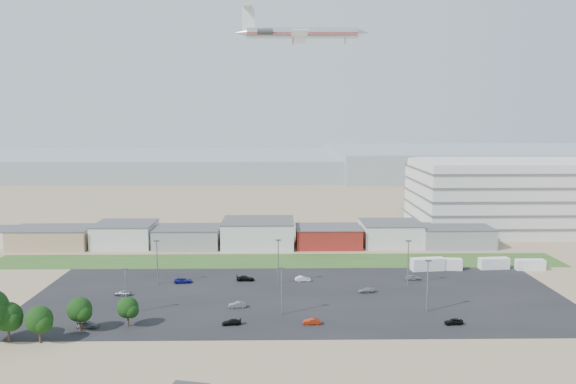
{
  "coord_description": "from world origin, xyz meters",
  "views": [
    {
      "loc": [
        0.62,
        -102.41,
        40.15
      ],
      "look_at": [
        2.62,
        22.0,
        23.61
      ],
      "focal_mm": 35.0,
      "sensor_mm": 36.0,
      "label": 1
    }
  ],
  "objects_px": {
    "box_trailer_a": "(428,264)",
    "airliner": "(302,33)",
    "parked_car_2": "(454,321)",
    "parked_car_8": "(413,277)",
    "parked_car_4": "(237,305)",
    "parked_car_12": "(366,290)",
    "parked_car_9": "(183,281)",
    "parked_car_13": "(312,321)",
    "parked_car_11": "(303,279)",
    "parked_car_5": "(123,293)",
    "parked_car_6": "(245,278)",
    "parked_car_10": "(88,325)",
    "parked_car_3": "(232,322)"
  },
  "relations": [
    {
      "from": "parked_car_10",
      "to": "parked_car_13",
      "type": "bearing_deg",
      "value": -90.9
    },
    {
      "from": "parked_car_8",
      "to": "parked_car_4",
      "type": "bearing_deg",
      "value": 115.35
    },
    {
      "from": "box_trailer_a",
      "to": "airliner",
      "type": "bearing_deg",
      "value": 109.66
    },
    {
      "from": "parked_car_4",
      "to": "parked_car_2",
      "type": "bearing_deg",
      "value": 71.58
    },
    {
      "from": "parked_car_3",
      "to": "parked_car_11",
      "type": "xyz_separation_m",
      "value": [
        15.18,
        29.15,
        0.09
      ]
    },
    {
      "from": "parked_car_12",
      "to": "box_trailer_a",
      "type": "bearing_deg",
      "value": 130.08
    },
    {
      "from": "parked_car_5",
      "to": "parked_car_6",
      "type": "distance_m",
      "value": 29.39
    },
    {
      "from": "parked_car_3",
      "to": "parked_car_4",
      "type": "distance_m",
      "value": 10.02
    },
    {
      "from": "airliner",
      "to": "parked_car_10",
      "type": "bearing_deg",
      "value": -113.57
    },
    {
      "from": "parked_car_6",
      "to": "parked_car_11",
      "type": "bearing_deg",
      "value": -93.07
    },
    {
      "from": "parked_car_6",
      "to": "parked_car_13",
      "type": "distance_m",
      "value": 33.23
    },
    {
      "from": "airliner",
      "to": "parked_car_13",
      "type": "distance_m",
      "value": 121.3
    },
    {
      "from": "parked_car_9",
      "to": "parked_car_11",
      "type": "relative_size",
      "value": 1.12
    },
    {
      "from": "parked_car_6",
      "to": "parked_car_3",
      "type": "bearing_deg",
      "value": 177.68
    },
    {
      "from": "parked_car_6",
      "to": "parked_car_4",
      "type": "bearing_deg",
      "value": 177.97
    },
    {
      "from": "airliner",
      "to": "parked_car_2",
      "type": "relative_size",
      "value": 13.3
    },
    {
      "from": "parked_car_10",
      "to": "parked_car_11",
      "type": "relative_size",
      "value": 1.11
    },
    {
      "from": "parked_car_8",
      "to": "parked_car_12",
      "type": "bearing_deg",
      "value": 127.17
    },
    {
      "from": "parked_car_3",
      "to": "parked_car_10",
      "type": "relative_size",
      "value": 0.88
    },
    {
      "from": "parked_car_12",
      "to": "parked_car_9",
      "type": "bearing_deg",
      "value": -105.02
    },
    {
      "from": "parked_car_3",
      "to": "parked_car_4",
      "type": "relative_size",
      "value": 1.01
    },
    {
      "from": "parked_car_3",
      "to": "parked_car_6",
      "type": "height_order",
      "value": "parked_car_6"
    },
    {
      "from": "parked_car_4",
      "to": "parked_car_9",
      "type": "height_order",
      "value": "parked_car_4"
    },
    {
      "from": "box_trailer_a",
      "to": "parked_car_10",
      "type": "relative_size",
      "value": 2.05
    },
    {
      "from": "parked_car_13",
      "to": "parked_car_11",
      "type": "bearing_deg",
      "value": -179.23
    },
    {
      "from": "parked_car_2",
      "to": "parked_car_8",
      "type": "bearing_deg",
      "value": 175.89
    },
    {
      "from": "parked_car_3",
      "to": "box_trailer_a",
      "type": "bearing_deg",
      "value": 121.14
    },
    {
      "from": "parked_car_2",
      "to": "airliner",
      "type": "bearing_deg",
      "value": -171.27
    },
    {
      "from": "box_trailer_a",
      "to": "parked_car_4",
      "type": "distance_m",
      "value": 56.13
    },
    {
      "from": "parked_car_5",
      "to": "parked_car_8",
      "type": "distance_m",
      "value": 69.77
    },
    {
      "from": "airliner",
      "to": "parked_car_2",
      "type": "distance_m",
      "value": 124.43
    },
    {
      "from": "airliner",
      "to": "parked_car_11",
      "type": "xyz_separation_m",
      "value": [
        -2.5,
        -70.31,
        -69.37
      ]
    },
    {
      "from": "box_trailer_a",
      "to": "parked_car_8",
      "type": "xyz_separation_m",
      "value": [
        -6.06,
        -8.85,
        -1.0
      ]
    },
    {
      "from": "box_trailer_a",
      "to": "parked_car_9",
      "type": "xyz_separation_m",
      "value": [
        -62.88,
        -10.48,
        -1.04
      ]
    },
    {
      "from": "airliner",
      "to": "parked_car_12",
      "type": "height_order",
      "value": "airliner"
    },
    {
      "from": "parked_car_2",
      "to": "parked_car_6",
      "type": "distance_m",
      "value": 52.24
    },
    {
      "from": "parked_car_2",
      "to": "parked_car_6",
      "type": "height_order",
      "value": "parked_car_6"
    },
    {
      "from": "parked_car_4",
      "to": "parked_car_6",
      "type": "distance_m",
      "value": 19.77
    },
    {
      "from": "parked_car_5",
      "to": "parked_car_8",
      "type": "height_order",
      "value": "parked_car_8"
    },
    {
      "from": "airliner",
      "to": "parked_car_4",
      "type": "relative_size",
      "value": 12.82
    },
    {
      "from": "box_trailer_a",
      "to": "parked_car_3",
      "type": "height_order",
      "value": "box_trailer_a"
    },
    {
      "from": "airliner",
      "to": "parked_car_13",
      "type": "height_order",
      "value": "airliner"
    },
    {
      "from": "parked_car_4",
      "to": "parked_car_9",
      "type": "xyz_separation_m",
      "value": [
        -14.65,
        18.19,
        -0.02
      ]
    },
    {
      "from": "parked_car_4",
      "to": "parked_car_12",
      "type": "bearing_deg",
      "value": 104.21
    },
    {
      "from": "box_trailer_a",
      "to": "parked_car_6",
      "type": "relative_size",
      "value": 1.99
    },
    {
      "from": "parked_car_2",
      "to": "parked_car_8",
      "type": "relative_size",
      "value": 0.96
    },
    {
      "from": "parked_car_2",
      "to": "parked_car_3",
      "type": "xyz_separation_m",
      "value": [
        -43.43,
        0.57,
        -0.07
      ]
    },
    {
      "from": "box_trailer_a",
      "to": "parked_car_10",
      "type": "xyz_separation_m",
      "value": [
        -76.19,
        -39.78,
        -1.02
      ]
    },
    {
      "from": "airliner",
      "to": "parked_car_4",
      "type": "height_order",
      "value": "airliner"
    },
    {
      "from": "parked_car_13",
      "to": "parked_car_12",
      "type": "bearing_deg",
      "value": 145.25
    }
  ]
}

